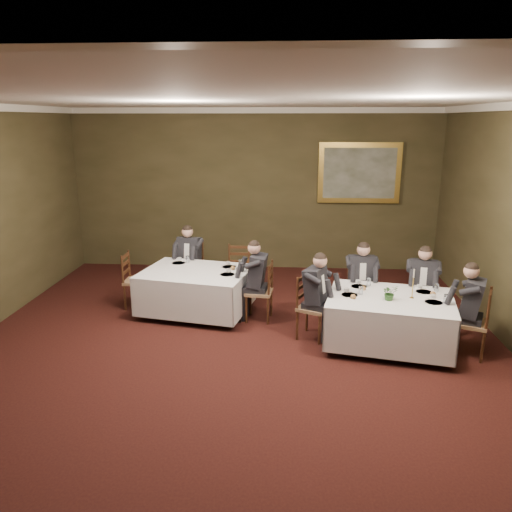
# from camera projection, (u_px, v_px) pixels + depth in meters

# --- Properties ---
(ground) EXTENTS (10.00, 10.00, 0.00)m
(ground) POSITION_uv_depth(u_px,v_px,m) (229.00, 374.00, 6.60)
(ground) COLOR black
(ground) RESTS_ON ground
(ceiling) EXTENTS (8.00, 10.00, 0.10)m
(ceiling) POSITION_uv_depth(u_px,v_px,m) (225.00, 97.00, 5.68)
(ceiling) COLOR silver
(ceiling) RESTS_ON back_wall
(back_wall) EXTENTS (8.00, 0.10, 3.50)m
(back_wall) POSITION_uv_depth(u_px,v_px,m) (254.00, 190.00, 10.95)
(back_wall) COLOR #34301A
(back_wall) RESTS_ON ground
(crown_molding) EXTENTS (8.00, 10.00, 0.12)m
(crown_molding) POSITION_uv_depth(u_px,v_px,m) (225.00, 102.00, 5.69)
(crown_molding) COLOR white
(crown_molding) RESTS_ON back_wall
(table_main) EXTENTS (2.02, 1.69, 0.67)m
(table_main) POSITION_uv_depth(u_px,v_px,m) (389.00, 317.00, 7.31)
(table_main) COLOR black
(table_main) RESTS_ON ground
(table_second) EXTENTS (2.02, 1.69, 0.67)m
(table_second) POSITION_uv_depth(u_px,v_px,m) (196.00, 288.00, 8.58)
(table_second) COLOR black
(table_second) RESTS_ON ground
(chair_main_backleft) EXTENTS (0.44, 0.42, 1.00)m
(chair_main_backleft) POSITION_uv_depth(u_px,v_px,m) (360.00, 303.00, 8.33)
(chair_main_backleft) COLOR olive
(chair_main_backleft) RESTS_ON ground
(diner_main_backleft) EXTENTS (0.42, 0.48, 1.35)m
(diner_main_backleft) POSITION_uv_depth(u_px,v_px,m) (360.00, 291.00, 8.26)
(diner_main_backleft) COLOR black
(diner_main_backleft) RESTS_ON chair_main_backleft
(chair_main_backright) EXTENTS (0.52, 0.51, 1.00)m
(chair_main_backright) POSITION_uv_depth(u_px,v_px,m) (420.00, 309.00, 8.09)
(chair_main_backright) COLOR olive
(chair_main_backright) RESTS_ON ground
(diner_main_backright) EXTENTS (0.50, 0.56, 1.35)m
(diner_main_backright) POSITION_uv_depth(u_px,v_px,m) (421.00, 296.00, 8.02)
(diner_main_backright) COLOR black
(diner_main_backright) RESTS_ON chair_main_backright
(chair_main_endleft) EXTENTS (0.56, 0.57, 1.00)m
(chair_main_endleft) POSITION_uv_depth(u_px,v_px,m) (312.00, 320.00, 7.64)
(chair_main_endleft) COLOR olive
(chair_main_endleft) RESTS_ON ground
(diner_main_endleft) EXTENTS (0.60, 0.56, 1.35)m
(diner_main_endleft) POSITION_uv_depth(u_px,v_px,m) (313.00, 306.00, 7.58)
(diner_main_endleft) COLOR black
(diner_main_endleft) RESTS_ON chair_main_endleft
(chair_main_endright) EXTENTS (0.56, 0.57, 1.00)m
(chair_main_endright) POSITION_uv_depth(u_px,v_px,m) (471.00, 336.00, 7.06)
(chair_main_endright) COLOR olive
(chair_main_endright) RESTS_ON ground
(diner_main_endright) EXTENTS (0.60, 0.56, 1.35)m
(diner_main_endright) POSITION_uv_depth(u_px,v_px,m) (472.00, 321.00, 7.01)
(diner_main_endright) COLOR black
(diner_main_endright) RESTS_ON chair_main_endright
(chair_sec_backleft) EXTENTS (0.51, 0.50, 1.00)m
(chair_sec_backleft) POSITION_uv_depth(u_px,v_px,m) (191.00, 279.00, 9.59)
(chair_sec_backleft) COLOR olive
(chair_sec_backleft) RESTS_ON ground
(diner_sec_backleft) EXTENTS (0.49, 0.55, 1.35)m
(diner_sec_backleft) POSITION_uv_depth(u_px,v_px,m) (190.00, 268.00, 9.52)
(diner_sec_backleft) COLOR black
(diner_sec_backleft) RESTS_ON chair_sec_backleft
(chair_sec_backright) EXTENTS (0.44, 0.42, 1.00)m
(chair_sec_backright) POSITION_uv_depth(u_px,v_px,m) (238.00, 283.00, 9.35)
(chair_sec_backright) COLOR olive
(chair_sec_backright) RESTS_ON ground
(chair_sec_endright) EXTENTS (0.46, 0.48, 1.00)m
(chair_sec_endright) POSITION_uv_depth(u_px,v_px,m) (260.00, 303.00, 8.34)
(chair_sec_endright) COLOR olive
(chair_sec_endright) RESTS_ON ground
(diner_sec_endright) EXTENTS (0.52, 0.45, 1.35)m
(diner_sec_endright) POSITION_uv_depth(u_px,v_px,m) (259.00, 290.00, 8.28)
(diner_sec_endright) COLOR black
(diner_sec_endright) RESTS_ON chair_sec_endright
(chair_sec_endleft) EXTENTS (0.42, 0.44, 1.00)m
(chair_sec_endleft) POSITION_uv_depth(u_px,v_px,m) (137.00, 292.00, 8.90)
(chair_sec_endleft) COLOR olive
(chair_sec_endleft) RESTS_ON ground
(centerpiece) EXTENTS (0.26, 0.24, 0.24)m
(centerpiece) POSITION_uv_depth(u_px,v_px,m) (390.00, 292.00, 7.09)
(centerpiece) COLOR #2D5926
(centerpiece) RESTS_ON table_main
(candlestick) EXTENTS (0.07, 0.07, 0.45)m
(candlestick) POSITION_uv_depth(u_px,v_px,m) (413.00, 287.00, 7.15)
(candlestick) COLOR #B99038
(candlestick) RESTS_ON table_main
(place_setting_table_main) EXTENTS (0.33, 0.31, 0.14)m
(place_setting_table_main) POSITION_uv_depth(u_px,v_px,m) (362.00, 284.00, 7.71)
(place_setting_table_main) COLOR white
(place_setting_table_main) RESTS_ON table_main
(place_setting_table_second) EXTENTS (0.33, 0.31, 0.14)m
(place_setting_table_second) POSITION_uv_depth(u_px,v_px,m) (182.00, 261.00, 8.98)
(place_setting_table_second) COLOR white
(place_setting_table_second) RESTS_ON table_second
(painting) EXTENTS (1.74, 0.09, 1.28)m
(painting) POSITION_uv_depth(u_px,v_px,m) (359.00, 173.00, 10.65)
(painting) COLOR #E7BA54
(painting) RESTS_ON back_wall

